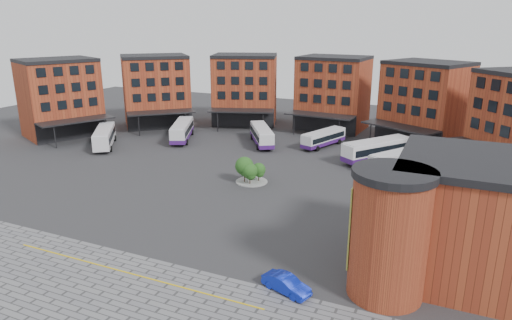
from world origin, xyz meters
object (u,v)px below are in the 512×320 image
at_px(blue_car, 286,284).
at_px(bus_c, 262,135).
at_px(bus_b, 182,130).
at_px(bus_f, 398,160).
at_px(bus_a, 104,136).
at_px(bus_d, 324,138).
at_px(bus_e, 377,150).
at_px(tree_island, 249,170).

bearing_deg(blue_car, bus_c, 44.38).
relative_size(bus_b, bus_f, 1.17).
relative_size(bus_a, bus_d, 1.06).
xyz_separation_m(bus_c, bus_e, (20.67, -2.02, 0.15)).
bearing_deg(bus_e, bus_b, -142.06).
relative_size(bus_c, bus_f, 1.08).
height_order(tree_island, bus_d, tree_island).
xyz_separation_m(bus_b, bus_f, (39.19, -2.42, -0.20)).
height_order(bus_c, bus_f, bus_c).
bearing_deg(bus_c, bus_a, 174.64).
bearing_deg(bus_f, tree_island, -109.45).
distance_m(bus_d, bus_f, 16.28).
xyz_separation_m(tree_island, bus_a, (-31.24, 6.81, 0.06)).
bearing_deg(bus_b, tree_island, -61.80).
xyz_separation_m(bus_b, bus_e, (35.45, 1.03, 0.07)).
relative_size(tree_island, bus_f, 0.43).
distance_m(bus_d, blue_car, 46.16).
height_order(bus_d, blue_car, bus_d).
bearing_deg(bus_c, tree_island, -103.88).
bearing_deg(bus_a, bus_e, -22.25).
xyz_separation_m(bus_b, blue_car, (35.17, -38.98, -1.11)).
bearing_deg(tree_island, bus_c, 108.74).
relative_size(bus_a, bus_b, 0.92).
distance_m(bus_b, bus_e, 35.47).
relative_size(bus_b, blue_car, 2.79).
bearing_deg(bus_d, bus_f, -11.65).
distance_m(tree_island, bus_a, 31.97).
xyz_separation_m(bus_e, bus_f, (3.73, -3.46, -0.28)).
bearing_deg(bus_e, bus_d, -170.42).
bearing_deg(blue_car, bus_d, 30.80).
xyz_separation_m(tree_island, bus_d, (3.94, 22.57, -0.34)).
relative_size(bus_b, bus_d, 1.15).
relative_size(tree_island, blue_car, 1.03).
relative_size(bus_c, bus_d, 1.06).
distance_m(bus_b, bus_c, 15.10).
xyz_separation_m(bus_c, blue_car, (20.38, -42.03, -1.03)).
xyz_separation_m(bus_b, bus_d, (25.34, 6.12, -0.26)).
relative_size(bus_e, blue_car, 2.72).
bearing_deg(blue_car, bus_f, 12.23).
height_order(bus_a, bus_f, bus_a).
height_order(tree_island, bus_a, tree_island).
xyz_separation_m(bus_c, bus_d, (10.55, 3.07, -0.18)).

